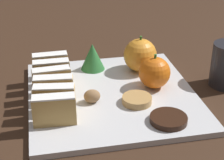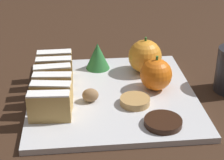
% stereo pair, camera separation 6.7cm
% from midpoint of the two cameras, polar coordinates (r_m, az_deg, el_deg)
% --- Properties ---
extents(ground_plane, '(6.00, 6.00, 0.00)m').
position_cam_midpoint_polar(ground_plane, '(0.78, -2.47, -2.80)').
color(ground_plane, '#382316').
extents(serving_platter, '(0.34, 0.35, 0.01)m').
position_cam_midpoint_polar(serving_platter, '(0.78, -2.47, -2.42)').
color(serving_platter, silver).
rests_on(serving_platter, ground_plane).
extents(stollen_slice_front, '(0.08, 0.03, 0.06)m').
position_cam_midpoint_polar(stollen_slice_front, '(0.68, -11.61, -4.57)').
color(stollen_slice_front, tan).
rests_on(stollen_slice_front, serving_platter).
extents(stollen_slice_second, '(0.08, 0.03, 0.06)m').
position_cam_midpoint_polar(stollen_slice_second, '(0.71, -11.48, -2.97)').
color(stollen_slice_second, tan).
rests_on(stollen_slice_second, serving_platter).
extents(stollen_slice_third, '(0.08, 0.03, 0.06)m').
position_cam_midpoint_polar(stollen_slice_third, '(0.74, -11.46, -1.53)').
color(stollen_slice_third, tan).
rests_on(stollen_slice_third, serving_platter).
extents(stollen_slice_fourth, '(0.08, 0.03, 0.06)m').
position_cam_midpoint_polar(stollen_slice_fourth, '(0.77, -11.62, -0.22)').
color(stollen_slice_fourth, tan).
rests_on(stollen_slice_fourth, serving_platter).
extents(stollen_slice_fifth, '(0.08, 0.02, 0.06)m').
position_cam_midpoint_polar(stollen_slice_fifth, '(0.81, -11.56, 1.00)').
color(stollen_slice_fifth, tan).
rests_on(stollen_slice_fifth, serving_platter).
extents(stollen_slice_sixth, '(0.08, 0.03, 0.06)m').
position_cam_midpoint_polar(stollen_slice_sixth, '(0.84, -11.62, 2.11)').
color(stollen_slice_sixth, tan).
rests_on(stollen_slice_sixth, serving_platter).
extents(orange_near, '(0.08, 0.08, 0.08)m').
position_cam_midpoint_polar(orange_near, '(0.85, 2.07, 3.78)').
color(orange_near, orange).
rests_on(orange_near, serving_platter).
extents(orange_far, '(0.07, 0.07, 0.07)m').
position_cam_midpoint_polar(orange_far, '(0.78, 4.07, 1.09)').
color(orange_far, orange).
rests_on(orange_far, serving_platter).
extents(walnut, '(0.03, 0.03, 0.03)m').
position_cam_midpoint_polar(walnut, '(0.74, -5.67, -2.53)').
color(walnut, '#8E6B47').
rests_on(walnut, serving_platter).
extents(chocolate_cookie, '(0.07, 0.07, 0.01)m').
position_cam_midpoint_polar(chocolate_cookie, '(0.68, 5.83, -6.03)').
color(chocolate_cookie, black).
rests_on(chocolate_cookie, serving_platter).
extents(gingerbread_cookie, '(0.06, 0.06, 0.01)m').
position_cam_midpoint_polar(gingerbread_cookie, '(0.73, 1.22, -3.10)').
color(gingerbread_cookie, tan).
rests_on(gingerbread_cookie, serving_platter).
extents(evergreen_sprig, '(0.06, 0.06, 0.06)m').
position_cam_midpoint_polar(evergreen_sprig, '(0.86, -5.21, 3.53)').
color(evergreen_sprig, '#2D7538').
rests_on(evergreen_sprig, serving_platter).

